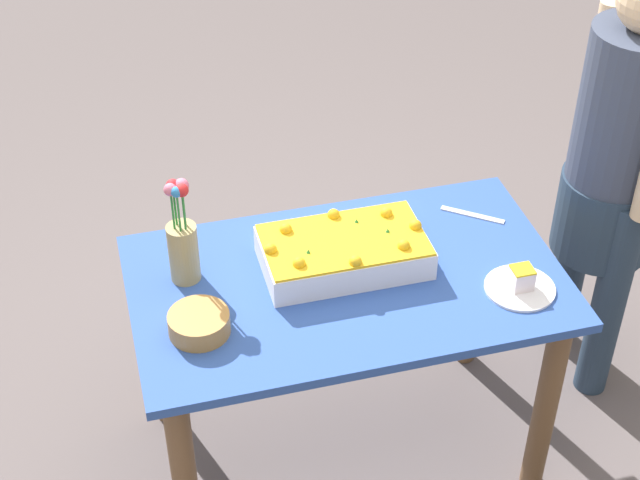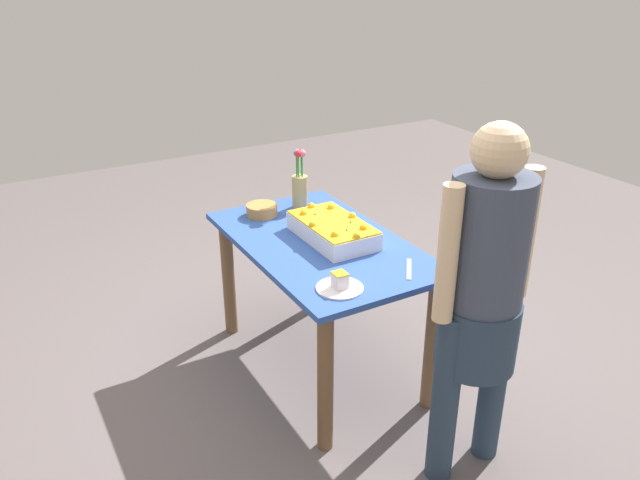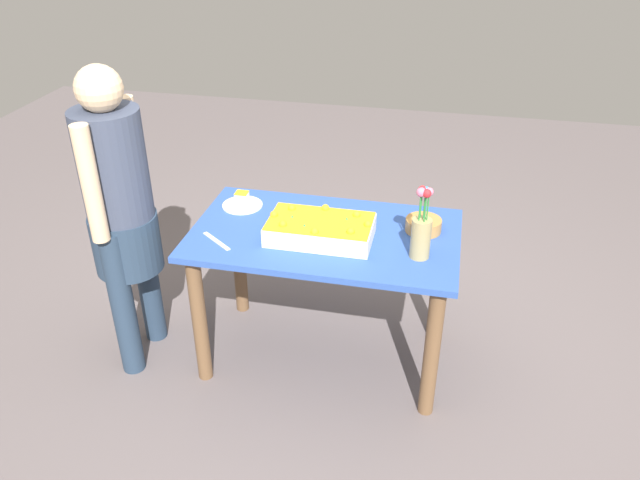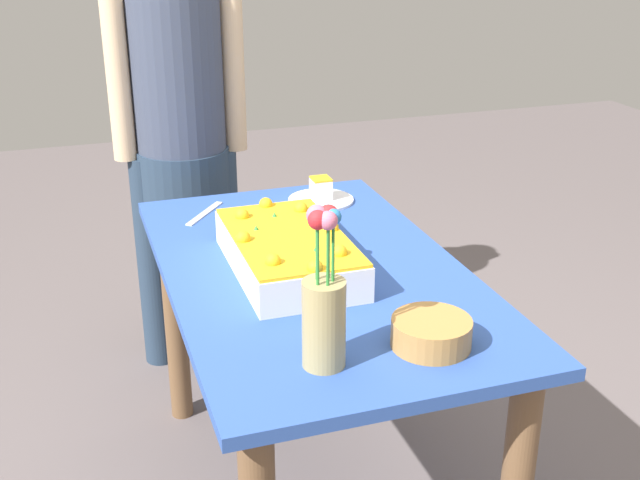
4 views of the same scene
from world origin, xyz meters
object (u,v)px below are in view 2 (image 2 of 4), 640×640
at_px(flower_vase, 439,293).
at_px(fruit_bowl, 242,284).
at_px(cake_knife, 216,380).
at_px(person_standing, 46,314).
at_px(sheet_cake, 322,325).
at_px(serving_plate_with_slice, 414,269).

xyz_separation_m(flower_vase, fruit_bowl, (0.66, -0.35, -0.09)).
relative_size(cake_knife, person_standing, 0.15).
distance_m(sheet_cake, fruit_bowl, 0.41).
xyz_separation_m(sheet_cake, person_standing, (0.94, -0.25, 0.03)).
bearing_deg(flower_vase, serving_plate_with_slice, -92.71).
xyz_separation_m(cake_knife, flower_vase, (-0.83, -0.12, 0.12)).
relative_size(sheet_cake, serving_plate_with_slice, 2.16).
bearing_deg(sheet_cake, person_standing, -15.10).
height_order(serving_plate_with_slice, flower_vase, flower_vase).
distance_m(fruit_bowl, person_standing, 0.72).
bearing_deg(serving_plate_with_slice, flower_vase, 87.29).
bearing_deg(fruit_bowl, serving_plate_with_slice, 174.57).
xyz_separation_m(serving_plate_with_slice, person_standing, (1.38, 0.02, 0.06)).
relative_size(serving_plate_with_slice, cake_knife, 0.86).
bearing_deg(person_standing, sheet_cake, -15.10).
bearing_deg(fruit_bowl, person_standing, 6.39).
bearing_deg(cake_knife, sheet_cake, 57.07).
height_order(sheet_cake, serving_plate_with_slice, sheet_cake).
height_order(flower_vase, fruit_bowl, flower_vase).
bearing_deg(sheet_cake, fruit_bowl, -55.17).
relative_size(sheet_cake, fruit_bowl, 2.37).
distance_m(cake_knife, person_standing, 0.67).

